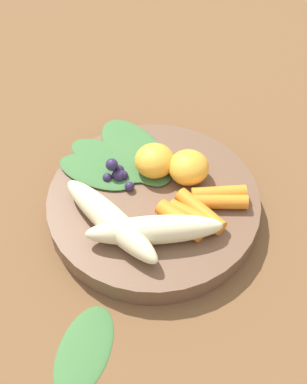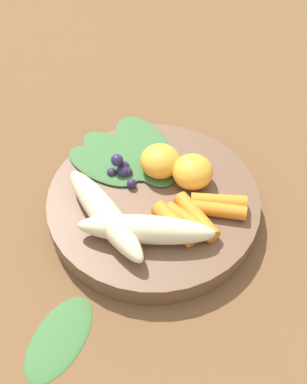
# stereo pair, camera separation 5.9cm
# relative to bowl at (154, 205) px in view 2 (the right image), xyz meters

# --- Properties ---
(ground_plane) EXTENTS (2.40, 2.40, 0.00)m
(ground_plane) POSITION_rel_bowl_xyz_m (0.00, 0.00, -0.01)
(ground_plane) COLOR brown
(bowl) EXTENTS (0.24, 0.24, 0.03)m
(bowl) POSITION_rel_bowl_xyz_m (0.00, 0.00, 0.00)
(bowl) COLOR brown
(bowl) RESTS_ON ground_plane
(banana_peeled_left) EXTENTS (0.14, 0.10, 0.03)m
(banana_peeled_left) POSITION_rel_bowl_xyz_m (-0.03, -0.05, 0.03)
(banana_peeled_left) COLOR beige
(banana_peeled_left) RESTS_ON bowl
(banana_peeled_right) EXTENTS (0.05, 0.15, 0.03)m
(banana_peeled_right) POSITION_rel_bowl_xyz_m (-0.06, -0.01, 0.03)
(banana_peeled_right) COLOR beige
(banana_peeled_right) RESTS_ON bowl
(orange_segment_near) EXTENTS (0.05, 0.05, 0.04)m
(orange_segment_near) POSITION_rel_bowl_xyz_m (0.03, 0.03, 0.03)
(orange_segment_near) COLOR #F4A833
(orange_segment_near) RESTS_ON bowl
(orange_segment_far) EXTENTS (0.05, 0.05, 0.04)m
(orange_segment_far) POSITION_rel_bowl_xyz_m (0.05, 0.00, 0.03)
(orange_segment_far) COLOR #F4A833
(orange_segment_far) RESTS_ON bowl
(carrot_front) EXTENTS (0.03, 0.06, 0.02)m
(carrot_front) POSITION_rel_bowl_xyz_m (0.00, -0.05, 0.02)
(carrot_front) COLOR orange
(carrot_front) RESTS_ON bowl
(carrot_mid_left) EXTENTS (0.04, 0.06, 0.02)m
(carrot_mid_left) POSITION_rel_bowl_xyz_m (0.02, -0.05, 0.02)
(carrot_mid_left) COLOR orange
(carrot_mid_left) RESTS_ON bowl
(carrot_mid_right) EXTENTS (0.02, 0.07, 0.02)m
(carrot_mid_right) POSITION_rel_bowl_xyz_m (0.03, -0.05, 0.02)
(carrot_mid_right) COLOR orange
(carrot_mid_right) RESTS_ON bowl
(carrot_rear) EXTENTS (0.06, 0.05, 0.02)m
(carrot_rear) POSITION_rel_bowl_xyz_m (0.05, -0.05, 0.02)
(carrot_rear) COLOR orange
(carrot_rear) RESTS_ON bowl
(carrot_small) EXTENTS (0.06, 0.05, 0.02)m
(carrot_small) POSITION_rel_bowl_xyz_m (0.06, -0.05, 0.02)
(carrot_small) COLOR orange
(carrot_small) RESTS_ON bowl
(blueberry_pile) EXTENTS (0.03, 0.04, 0.03)m
(blueberry_pile) POSITION_rel_bowl_xyz_m (-0.02, 0.05, 0.02)
(blueberry_pile) COLOR #2D234C
(blueberry_pile) RESTS_ON bowl
(kale_leaf_left) EXTENTS (0.07, 0.13, 0.00)m
(kale_leaf_left) POSITION_rel_bowl_xyz_m (0.03, 0.07, 0.02)
(kale_leaf_left) COLOR #3D7038
(kale_leaf_left) RESTS_ON bowl
(kale_leaf_right) EXTENTS (0.08, 0.12, 0.00)m
(kale_leaf_right) POSITION_rel_bowl_xyz_m (-0.01, 0.08, 0.02)
(kale_leaf_right) COLOR #3D7038
(kale_leaf_right) RESTS_ON bowl
(kale_leaf_rear) EXTENTS (0.09, 0.11, 0.00)m
(kale_leaf_rear) POSITION_rel_bowl_xyz_m (-0.03, 0.07, 0.02)
(kale_leaf_rear) COLOR #3D7038
(kale_leaf_rear) RESTS_ON bowl
(kale_leaf_stray) EXTENTS (0.11, 0.10, 0.01)m
(kale_leaf_stray) POSITION_rel_bowl_xyz_m (-0.16, -0.10, -0.01)
(kale_leaf_stray) COLOR #3D7038
(kale_leaf_stray) RESTS_ON ground_plane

